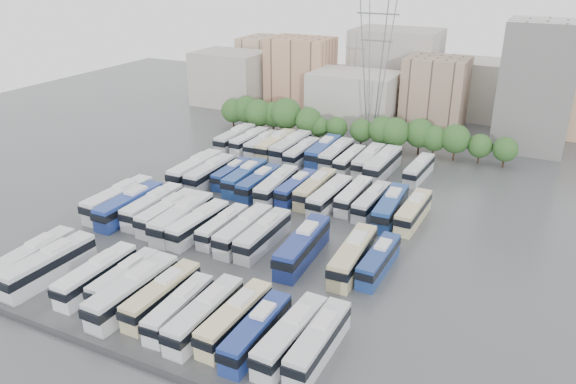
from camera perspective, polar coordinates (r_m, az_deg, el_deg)
The scene contains 55 objects.
ground at distance 85.78m, azimuth -3.64°, elevation -3.24°, with size 220.00×220.00×0.00m, color #424447.
parapet at distance 63.65m, azimuth -19.06°, elevation -14.76°, with size 56.00×0.50×0.50m, color #2D2D30.
tree_line at distance 120.93m, azimuth 5.11°, elevation 6.90°, with size 65.19×7.68×8.76m.
city_buildings at distance 148.84m, azimuth 7.80°, elevation 11.22°, with size 102.00×35.00×20.00m.
apartment_tower at distance 126.89m, azimuth 23.97°, elevation 9.78°, with size 14.00×14.00×26.00m, color silver.
electricity_pylon at distance 123.56m, azimuth 8.91°, elevation 13.83°, with size 9.00×6.91×33.83m.
bus_r0_s1 at distance 79.35m, azimuth -24.53°, elevation -6.16°, with size 3.33×13.08×4.07m.
bus_r0_s2 at distance 76.92m, azimuth -23.12°, elevation -6.82°, with size 3.41×13.34×4.15m.
bus_r0_s4 at distance 72.98m, azimuth -18.88°, elevation -7.95°, with size 2.73×12.15×3.81m.
bus_r0_s5 at distance 71.67m, azimuth -16.26°, elevation -8.36°, with size 2.52×11.05×3.46m.
bus_r0_s6 at distance 68.22m, azimuth -15.45°, elevation -9.64°, with size 3.21×13.38×4.18m.
bus_r0_s7 at distance 67.13m, azimuth -12.67°, elevation -10.13°, with size 2.70×11.94×3.74m.
bus_r0_s8 at distance 64.74m, azimuth -10.97°, elevation -11.47°, with size 2.85×11.18×3.48m.
bus_r0_s9 at distance 62.98m, azimuth -8.44°, elevation -12.16°, with size 2.69×12.28×3.85m.
bus_r0_s10 at distance 62.14m, azimuth -5.40°, elevation -12.61°, with size 2.95×11.98×3.73m.
bus_r0_s11 at distance 60.15m, azimuth -3.21°, elevation -13.93°, with size 2.56×11.71×3.67m.
bus_r0_s12 at distance 59.37m, azimuth 0.30°, elevation -14.36°, with size 3.25×12.33×3.83m.
bus_r0_s13 at distance 58.78m, azimuth 3.13°, elevation -14.90°, with size 2.62×11.95×3.75m.
bus_r1_s0 at distance 92.96m, azimuth -16.83°, elevation -0.66°, with size 3.32×13.67×4.27m.
bus_r1_s1 at distance 90.30m, azimuth -15.78°, elevation -1.28°, with size 3.01×13.35×4.18m.
bus_r1_s2 at distance 89.42m, azimuth -13.59°, elevation -1.37°, with size 2.99×12.61×3.94m.
bus_r1_s3 at distance 86.75m, azimuth -12.12°, elevation -2.03°, with size 2.74×12.46×3.91m.
bus_r1_s4 at distance 84.31m, azimuth -10.71°, elevation -2.57°, with size 3.41×13.40×4.17m.
bus_r1_s5 at distance 82.49m, azimuth -9.10°, elevation -3.19°, with size 3.24×12.22×3.80m.
bus_r1_s6 at distance 81.75m, azimuth -6.63°, elevation -3.44°, with size 2.45×10.91×3.42m.
bus_r1_s7 at distance 79.79m, azimuth -4.51°, elevation -3.85°, with size 2.80×12.51×3.92m.
bus_r1_s8 at distance 78.43m, azimuth -2.53°, elevation -4.33°, with size 2.74×12.31×3.86m.
bus_r1_s10 at distance 75.02m, azimuth 1.50°, elevation -5.49°, with size 3.64×13.77×4.28m.
bus_r1_s12 at distance 73.42m, azimuth 6.62°, elevation -6.42°, with size 3.45×13.16×4.09m.
bus_r1_s13 at distance 73.39m, azimuth 9.20°, elevation -6.83°, with size 2.63×11.33×3.54m.
bus_r2_s1 at distance 102.61m, azimuth -9.38°, elevation 2.31°, with size 3.08×13.70×4.29m.
bus_r2_s2 at distance 100.78m, azimuth -7.90°, elevation 1.94°, with size 3.02×12.94×4.05m.
bus_r2_s3 at distance 101.03m, azimuth -5.74°, elevation 1.90°, with size 2.57×10.85×3.39m.
bus_r2_s4 at distance 98.40m, azimuth -4.37°, elevation 1.52°, with size 3.14×12.53×3.91m.
bus_r2_s5 at distance 96.04m, azimuth -2.95°, elevation 0.96°, with size 2.65×12.02×3.77m.
bus_r2_s6 at distance 94.48m, azimuth -1.18°, elevation 0.66°, with size 3.39×12.74×3.96m.
bus_r2_s7 at distance 94.10m, azimuth 0.88°, elevation 0.47°, with size 2.84×11.67×3.64m.
bus_r2_s8 at distance 93.48m, azimuth 2.79°, elevation 0.38°, with size 2.81×12.51×3.92m.
bus_r2_s9 at distance 90.73m, azimuth 4.26°, elevation -0.40°, with size 3.16×12.54×3.91m.
bus_r2_s10 at distance 91.64m, azimuth 6.69°, elevation -0.35°, with size 2.62×11.50×3.60m.
bus_r2_s11 at distance 89.84m, azimuth 8.50°, elevation -0.94°, with size 2.97×11.70×3.64m.
bus_r2_s12 at distance 87.84m, azimuth 10.37°, elevation -1.50°, with size 3.39×13.01×4.05m.
bus_r2_s13 at distance 87.41m, azimuth 12.62°, elevation -1.91°, with size 2.90×12.14×3.79m.
bus_r3_s0 at distance 119.73m, azimuth -5.38°, elevation 5.49°, with size 2.82×12.80×4.01m.
bus_r3_s1 at distance 118.40m, azimuth -3.95°, elevation 5.25°, with size 3.06×11.87×3.69m.
bus_r3_s2 at distance 116.20m, azimuth -2.63°, elevation 4.92°, with size 2.56×11.56×3.62m.
bus_r3_s3 at distance 114.75m, azimuth -1.25°, elevation 4.83°, with size 2.89×13.16×4.13m.
bus_r3_s4 at distance 113.32m, azimuth 0.28°, elevation 4.63°, with size 3.18×13.64×4.26m.
bus_r3_s5 at distance 110.65m, azimuth 1.44°, elevation 4.03°, with size 2.75×12.09×3.79m.
bus_r3_s6 at distance 111.27m, azimuth 3.61°, elevation 4.20°, with size 3.32×13.27×4.13m.
bus_r3_s7 at distance 109.94m, azimuth 4.94°, elevation 3.87°, with size 2.86×12.61×3.95m.
bus_r3_s8 at distance 107.54m, azimuth 6.29°, elevation 3.26°, with size 2.63×11.41×3.57m.
bus_r3_s9 at distance 107.17m, azimuth 8.20°, elevation 3.21°, with size 2.97×12.81×4.01m.
bus_r3_s10 at distance 105.19m, azimuth 9.62°, elevation 2.82°, with size 3.37×13.76×4.29m.
bus_r3_s12 at distance 104.76m, azimuth 13.16°, elevation 2.25°, with size 3.08×11.72×3.65m.
Camera 1 is at (38.96, -66.31, 37.99)m, focal length 35.00 mm.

